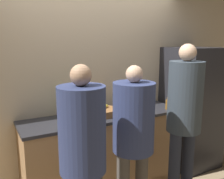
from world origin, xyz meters
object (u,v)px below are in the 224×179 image
at_px(person_right, 184,110).
at_px(refrigerator, 191,107).
at_px(utensil_crock, 134,100).
at_px(potted_plant, 72,105).
at_px(person_center, 133,129).
at_px(fruit_bowl, 102,112).
at_px(cup_black, 134,109).
at_px(bottle_red, 142,106).
at_px(bottle_green, 72,117).
at_px(person_left, 83,146).
at_px(bottle_amber, 168,104).

bearing_deg(person_right, refrigerator, 39.04).
height_order(utensil_crock, potted_plant, utensil_crock).
distance_m(person_center, fruit_bowl, 0.71).
xyz_separation_m(person_right, cup_black, (-0.24, 0.62, -0.10)).
height_order(bottle_red, bottle_green, bottle_green).
bearing_deg(refrigerator, person_left, -158.73).
relative_size(person_left, potted_plant, 6.25).
distance_m(refrigerator, fruit_bowl, 1.45).
bearing_deg(person_center, utensil_crock, 55.81).
bearing_deg(refrigerator, person_center, -156.36).
height_order(refrigerator, bottle_red, refrigerator).
bearing_deg(bottle_red, fruit_bowl, 174.45).
xyz_separation_m(refrigerator, fruit_bowl, (-1.44, 0.07, 0.12)).
height_order(person_left, potted_plant, person_left).
bearing_deg(utensil_crock, bottle_green, -163.95).
bearing_deg(bottle_amber, refrigerator, 11.26).
distance_m(refrigerator, potted_plant, 1.80).
relative_size(refrigerator, bottle_green, 9.83).
distance_m(utensil_crock, bottle_red, 0.25).
bearing_deg(person_left, bottle_green, 75.92).
bearing_deg(person_center, cup_black, 55.96).
height_order(person_left, person_right, person_right).
height_order(bottle_green, cup_black, bottle_green).
height_order(refrigerator, cup_black, refrigerator).
bearing_deg(utensil_crock, person_left, -138.68).
xyz_separation_m(person_left, bottle_red, (1.17, 0.81, -0.01)).
xyz_separation_m(person_center, bottle_red, (0.57, 0.65, 0.01)).
bearing_deg(refrigerator, utensil_crock, 162.24).
height_order(person_right, bottle_red, person_right).
height_order(person_right, cup_black, person_right).
bearing_deg(cup_black, person_center, -124.04).
distance_m(person_center, potted_plant, 0.87).
distance_m(person_right, utensil_crock, 0.92).
bearing_deg(person_right, bottle_red, 97.26).
bearing_deg(bottle_green, bottle_red, 2.51).
relative_size(person_center, bottle_amber, 8.93).
xyz_separation_m(bottle_amber, bottle_green, (-1.29, 0.09, -0.00)).
bearing_deg(potted_plant, cup_black, -14.99).
bearing_deg(utensil_crock, person_center, -124.19).
xyz_separation_m(person_center, potted_plant, (-0.33, 0.80, 0.10)).
bearing_deg(person_right, bottle_amber, 66.00).
bearing_deg(potted_plant, person_center, -67.63).
relative_size(refrigerator, potted_plant, 6.53).
distance_m(person_right, fruit_bowl, 0.97).
bearing_deg(person_left, bottle_amber, 24.72).
bearing_deg(bottle_amber, cup_black, 170.24).
bearing_deg(fruit_bowl, person_left, -124.79).
bearing_deg(fruit_bowl, cup_black, -14.01).
bearing_deg(bottle_green, person_left, -104.08).
height_order(fruit_bowl, bottle_amber, bottle_amber).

